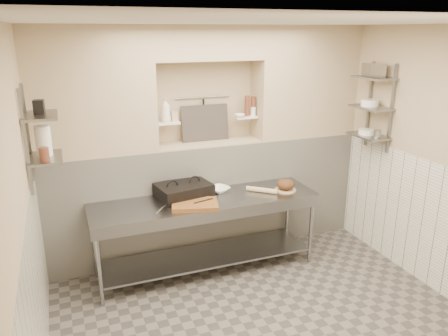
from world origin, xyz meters
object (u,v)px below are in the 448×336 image
panini_press (184,191)px  bowl_alcove (240,116)px  bottle_soap (166,110)px  jug_left (43,141)px  mixing_bowl (219,190)px  rolling_pin (262,190)px  cutting_board (195,204)px  prep_table (206,221)px  bread_loaf (286,184)px

panini_press → bowl_alcove: bearing=12.7°
bottle_soap → jug_left: (-1.32, -0.64, -0.10)m
mixing_bowl → rolling_pin: 0.51m
bottle_soap → jug_left: bottle_soap is taller
mixing_bowl → bowl_alcove: 0.96m
bottle_soap → panini_press: bearing=-77.7°
panini_press → bowl_alcove: 1.18m
panini_press → jug_left: size_ratio=2.32×
cutting_board → rolling_pin: 0.88m
jug_left → mixing_bowl: bearing=8.6°
panini_press → jug_left: (-1.40, -0.26, 0.77)m
bottle_soap → rolling_pin: bearing=-29.1°
prep_table → bread_loaf: size_ratio=12.34×
mixing_bowl → bowl_alcove: bearing=40.0°
prep_table → bottle_soap: bearing=118.5°
mixing_bowl → bread_loaf: size_ratio=1.15×
panini_press → bread_loaf: 1.22m
rolling_pin → jug_left: size_ratio=1.32×
rolling_pin → bottle_soap: bearing=150.9°
bowl_alcove → jug_left: jug_left is taller
prep_table → jug_left: (-1.62, -0.09, 1.11)m
panini_press → bread_loaf: (1.20, -0.22, -0.00)m
bottle_soap → mixing_bowl: bearing=-34.7°
mixing_bowl → rolling_pin: bearing=-22.2°
mixing_bowl → jug_left: (-1.84, -0.28, 0.83)m
bottle_soap → jug_left: size_ratio=1.00×
mixing_bowl → bottle_soap: bottle_soap is taller
prep_table → bread_loaf: bearing=-3.1°
prep_table → cutting_board: bearing=-141.4°
cutting_board → jug_left: jug_left is taller
panini_press → bread_loaf: bearing=-20.6°
prep_table → panini_press: panini_press is taller
cutting_board → rolling_pin: (0.87, 0.13, 0.01)m
bottle_soap → bowl_alcove: size_ratio=2.28×
bread_loaf → jug_left: 2.72m
bread_loaf → jug_left: size_ratio=0.74×
panini_press → cutting_board: (0.04, -0.31, -0.06)m
jug_left → cutting_board: bearing=-1.8°
cutting_board → bottle_soap: size_ratio=1.75×
bread_loaf → prep_table: bearing=176.9°
prep_table → rolling_pin: rolling_pin is taller
mixing_bowl → bread_loaf: (0.76, -0.24, 0.05)m
bottle_soap → bread_loaf: bearing=-25.0°
panini_press → bottle_soap: (-0.08, 0.38, 0.87)m
panini_press → rolling_pin: panini_press is taller
panini_press → cutting_board: panini_press is taller
jug_left → bread_loaf: bearing=0.9°
bottle_soap → bowl_alcove: 0.93m
mixing_bowl → bread_loaf: bread_loaf is taller
panini_press → mixing_bowl: panini_press is taller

